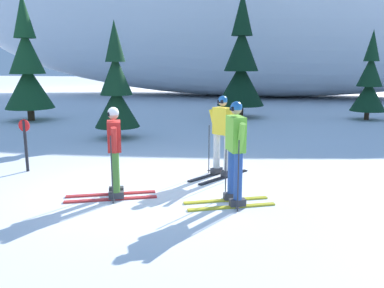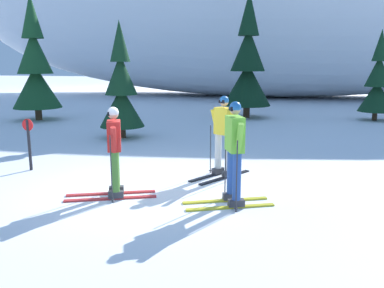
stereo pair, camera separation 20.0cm
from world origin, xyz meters
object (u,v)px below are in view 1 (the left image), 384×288
Objects in this scene: pine_tree_far_left at (27,69)px; pine_tree_center_right at (241,66)px; skier_lime_jacket at (235,150)px; skier_yellow_jacket at (222,134)px; trail_marker_post at (25,142)px; pine_tree_center_left at (116,90)px; pine_tree_far_right at (369,83)px; skier_red_jacket at (114,152)px.

pine_tree_center_right is at bearing 18.66° from pine_tree_far_left.
pine_tree_far_left is (-9.89, 8.62, 1.25)m from skier_lime_jacket.
trail_marker_post is at bearing -172.22° from skier_yellow_jacket.
pine_tree_center_left reaches higher than skier_yellow_jacket.
pine_tree_far_right is 14.46m from trail_marker_post.
skier_yellow_jacket reaches higher than skier_red_jacket.
pine_tree_far_right is (4.50, 12.05, 0.64)m from skier_lime_jacket.
pine_tree_far_right reaches higher than trail_marker_post.
skier_red_jacket is 3.04m from trail_marker_post.
pine_tree_center_left is at bearing 112.38° from skier_red_jacket.
skier_lime_jacket is 0.33× the size of pine_tree_center_right.
skier_red_jacket is at bearing -67.62° from pine_tree_center_left.
pine_tree_far_right is (4.99, 10.27, 0.69)m from skier_yellow_jacket.
skier_yellow_jacket is at bearing 7.78° from trail_marker_post.
pine_tree_center_right is at bearing -175.34° from pine_tree_far_right.
skier_yellow_jacket is 1.47× the size of trail_marker_post.
skier_lime_jacket is 11.73m from pine_tree_center_right.
pine_tree_center_left is 11.15m from pine_tree_far_right.
pine_tree_far_right is (9.05, 6.52, 0.02)m from pine_tree_center_left.
pine_tree_center_right is (8.83, 2.98, 0.10)m from pine_tree_far_left.
skier_red_jacket is 0.31× the size of pine_tree_center_right.
skier_yellow_jacket is at bearing 105.34° from skier_lime_jacket.
pine_tree_far_right is (14.39, 3.43, -0.61)m from pine_tree_far_left.
skier_lime_jacket is (2.22, 0.11, 0.11)m from skier_red_jacket.
skier_yellow_jacket is at bearing -42.80° from pine_tree_center_left.
skier_yellow_jacket is 5.57m from pine_tree_center_left.
skier_yellow_jacket is 0.47× the size of pine_tree_center_left.
pine_tree_center_right reaches higher than trail_marker_post.
skier_red_jacket is 0.32× the size of pine_tree_far_left.
pine_tree_center_right reaches higher than pine_tree_far_right.
pine_tree_center_right is 5.63m from pine_tree_far_right.
skier_red_jacket is 0.44× the size of pine_tree_far_right.
pine_tree_center_left reaches higher than skier_lime_jacket.
pine_tree_center_left is at bearing 137.20° from skier_yellow_jacket.
skier_yellow_jacket is 1.04× the size of skier_red_jacket.
skier_lime_jacket is 5.11m from trail_marker_post.
pine_tree_center_left is (-4.06, 3.76, 0.67)m from skier_yellow_jacket.
pine_tree_far_right is at bearing 64.10° from skier_yellow_jacket.
pine_tree_center_right is at bearing 93.35° from skier_yellow_jacket.
skier_red_jacket is 6.15m from pine_tree_center_left.
pine_tree_center_right is at bearing 84.36° from skier_red_jacket.
pine_tree_center_left is 0.99× the size of pine_tree_far_right.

